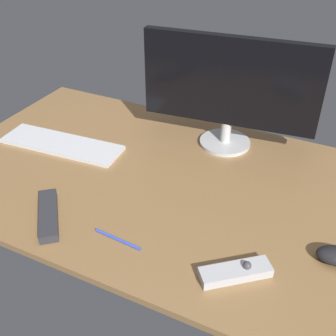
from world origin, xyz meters
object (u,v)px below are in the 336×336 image
at_px(pen, 118,239).
at_px(monitor, 230,87).
at_px(media_remote, 236,272).
at_px(tv_remote, 48,215).
at_px(keyboard, 62,144).

bearing_deg(pen, monitor, 85.60).
xyz_separation_m(media_remote, tv_remote, (-0.52, -0.03, -0.00)).
bearing_deg(media_remote, monitor, 72.69).
distance_m(media_remote, tv_remote, 0.52).
distance_m(monitor, tv_remote, 0.68).
height_order(keyboard, pen, keyboard).
xyz_separation_m(monitor, media_remote, (0.22, -0.54, -0.20)).
bearing_deg(keyboard, media_remote, -25.82).
bearing_deg(media_remote, keyboard, 119.03).
bearing_deg(keyboard, tv_remote, -61.52).
bearing_deg(tv_remote, keyboard, 172.77).
xyz_separation_m(tv_remote, pen, (0.21, 0.01, -0.01)).
distance_m(keyboard, pen, 0.52).
relative_size(monitor, tv_remote, 2.91).
distance_m(media_remote, pen, 0.31).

